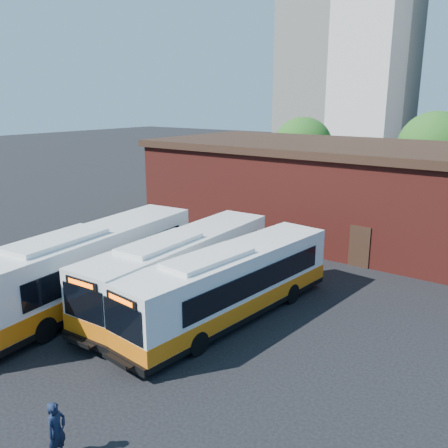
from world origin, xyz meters
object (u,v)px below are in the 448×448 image
Objects in this scene: transit_worker at (57,431)px; bus_mideast at (231,286)px; bus_midwest at (181,270)px; bus_west at (87,270)px.

bus_mideast is at bearing -5.95° from transit_worker.
bus_west is at bearing -141.57° from bus_midwest.
bus_midwest is 7.24× the size of transit_worker.
bus_west is 7.95× the size of transit_worker.
bus_west reaches higher than bus_mideast.
transit_worker is (4.23, -9.82, -0.66)m from bus_midwest.
bus_mideast is 9.72m from transit_worker.
bus_west reaches higher than transit_worker.
bus_midwest is at bearing 35.02° from bus_west.
bus_west is at bearing 34.25° from transit_worker.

